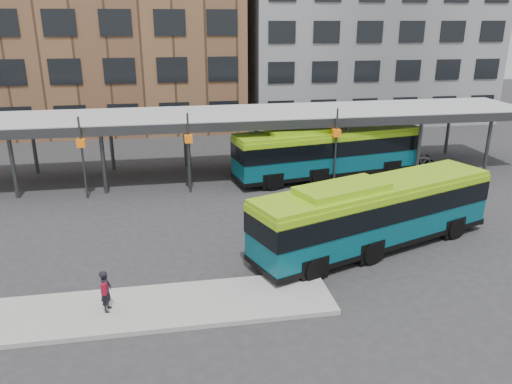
{
  "coord_description": "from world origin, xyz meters",
  "views": [
    {
      "loc": [
        -4.13,
        -18.95,
        9.9
      ],
      "look_at": [
        -0.03,
        3.96,
        1.8
      ],
      "focal_mm": 35.0,
      "sensor_mm": 36.0,
      "label": 1
    }
  ],
  "objects": [
    {
      "name": "canopy",
      "position": [
        -0.06,
        12.87,
        3.91
      ],
      "size": [
        40.0,
        6.53,
        4.8
      ],
      "color": "#999B9E",
      "rests_on": "ground"
    },
    {
      "name": "bus_rear",
      "position": [
        5.98,
        11.17,
        1.79
      ],
      "size": [
        12.72,
        4.72,
        3.43
      ],
      "rotation": [
        0.0,
        0.0,
        0.17
      ],
      "color": "#074856",
      "rests_on": "ground"
    },
    {
      "name": "building_brick",
      "position": [
        -10.0,
        32.0,
        11.0
      ],
      "size": [
        26.0,
        14.0,
        22.0
      ],
      "primitive_type": "cube",
      "color": "brown",
      "rests_on": "ground"
    },
    {
      "name": "pedestrian",
      "position": [
        -6.59,
        -3.03,
        0.96
      ],
      "size": [
        0.44,
        0.63,
        1.54
      ],
      "rotation": [
        0.0,
        0.0,
        1.44
      ],
      "color": "black",
      "rests_on": "boarding_island"
    },
    {
      "name": "bus_front",
      "position": [
        4.75,
        0.53,
        1.73
      ],
      "size": [
        12.21,
        6.53,
        3.33
      ],
      "rotation": [
        0.0,
        0.0,
        0.35
      ],
      "color": "#074856",
      "rests_on": "ground"
    },
    {
      "name": "ground",
      "position": [
        0.0,
        0.0,
        0.0
      ],
      "size": [
        120.0,
        120.0,
        0.0
      ],
      "primitive_type": "plane",
      "color": "#28282B",
      "rests_on": "ground"
    },
    {
      "name": "bike_rack",
      "position": [
        12.32,
        11.93,
        0.47
      ],
      "size": [
        3.73,
        1.27,
        1.07
      ],
      "color": "slate",
      "rests_on": "ground"
    },
    {
      "name": "building_grey",
      "position": [
        16.0,
        32.0,
        10.0
      ],
      "size": [
        24.0,
        14.0,
        20.0
      ],
      "primitive_type": "cube",
      "color": "slate",
      "rests_on": "ground"
    },
    {
      "name": "boarding_island",
      "position": [
        -5.5,
        -3.0,
        0.09
      ],
      "size": [
        14.0,
        3.0,
        0.18
      ],
      "primitive_type": "cube",
      "color": "gray",
      "rests_on": "ground"
    }
  ]
}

